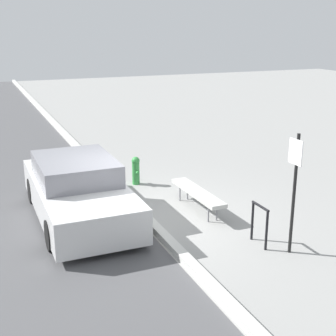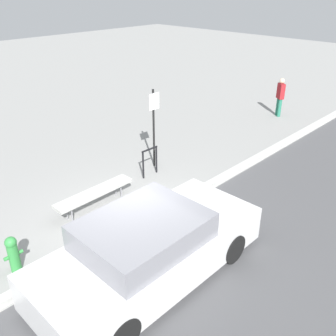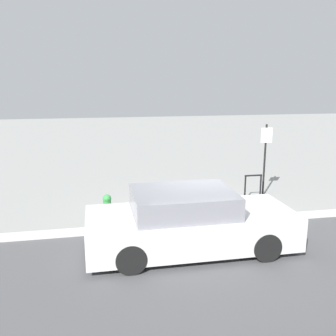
% 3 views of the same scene
% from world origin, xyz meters
% --- Properties ---
extents(ground_plane, '(60.00, 60.00, 0.00)m').
position_xyz_m(ground_plane, '(0.00, 0.00, 0.00)').
color(ground_plane, gray).
extents(curb, '(60.00, 0.20, 0.13)m').
position_xyz_m(curb, '(0.00, 0.00, 0.07)').
color(curb, '#B7B7B2').
rests_on(curb, ground_plane).
extents(bench, '(2.07, 0.42, 0.47)m').
position_xyz_m(bench, '(-0.09, 1.32, 0.42)').
color(bench, gray).
rests_on(bench, ground_plane).
extents(bike_rack, '(0.55, 0.06, 0.83)m').
position_xyz_m(bike_rack, '(2.00, 1.62, 0.50)').
color(bike_rack, black).
rests_on(bike_rack, ground_plane).
extents(sign_post, '(0.36, 0.08, 2.30)m').
position_xyz_m(sign_post, '(2.51, 1.97, 1.38)').
color(sign_post, black).
rests_on(sign_post, ground_plane).
extents(fire_hydrant, '(0.36, 0.22, 0.77)m').
position_xyz_m(fire_hydrant, '(-2.43, 0.62, 0.41)').
color(fire_hydrant, '#338C3F').
rests_on(fire_hydrant, ground_plane).
extents(parked_car_near, '(4.44, 1.87, 1.33)m').
position_xyz_m(parked_car_near, '(-0.76, -1.31, 0.62)').
color(parked_car_near, black).
rests_on(parked_car_near, ground_plane).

